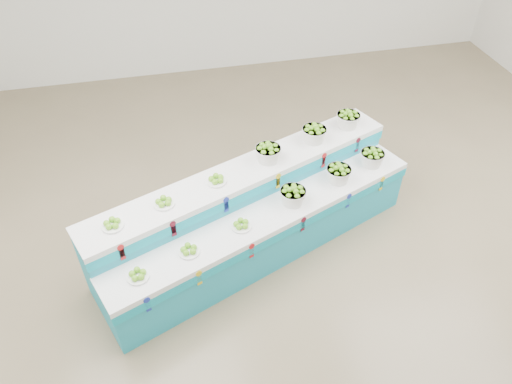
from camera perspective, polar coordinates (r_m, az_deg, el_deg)
ground at (r=6.22m, az=8.18°, el=-6.35°), size 10.00×10.00×0.00m
display_stand at (r=5.83m, az=0.00°, el=-2.65°), size 4.11×2.45×1.02m
plate_lower_left at (r=5.03m, az=-13.65°, el=-9.31°), size 0.30×0.30×0.09m
plate_lower_mid at (r=5.15m, az=-7.83°, el=-6.66°), size 0.30×0.30×0.09m
plate_lower_right at (r=5.36m, az=-1.73°, el=-3.77°), size 0.30×0.30×0.09m
basket_lower_left at (r=5.62m, az=4.33°, el=-0.37°), size 0.39×0.39×0.22m
basket_lower_mid at (r=5.99m, az=9.60°, el=2.16°), size 0.39×0.39×0.22m
basket_lower_right at (r=6.33m, az=13.39°, el=3.97°), size 0.39×0.39×0.22m
plate_upper_left at (r=5.15m, az=-16.42°, el=-3.54°), size 0.30×0.30×0.09m
plate_upper_mid at (r=5.27m, az=-10.72°, el=-1.10°), size 0.30×0.30×0.09m
plate_upper_right at (r=5.47m, az=-4.65°, el=1.50°), size 0.30×0.30×0.09m
basket_upper_left at (r=5.73m, az=1.42°, el=4.59°), size 0.39×0.39×0.22m
basket_upper_mid at (r=6.09m, az=6.80°, el=6.80°), size 0.39×0.39×0.22m
basket_upper_right at (r=6.43m, az=10.69°, el=8.35°), size 0.39×0.39×0.22m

